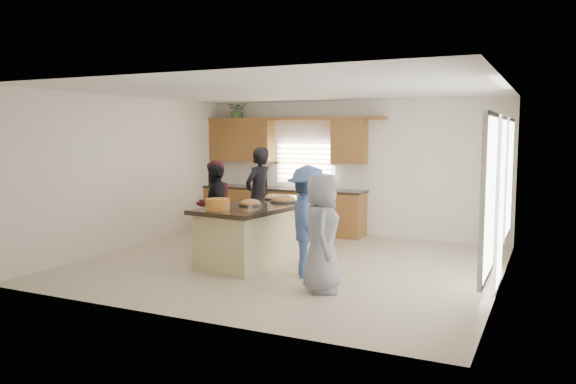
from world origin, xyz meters
The scene contains 18 objects.
floor centered at (0.00, 0.00, 0.00)m, with size 6.50×6.50×0.00m, color #BBAA8B.
room_shell centered at (0.00, 0.00, 1.90)m, with size 6.52×6.02×2.81m.
back_cabinetry centered at (-1.47, 2.73, 0.91)m, with size 4.08×0.66×2.46m.
right_wall_glazing centered at (3.22, -0.13, 1.34)m, with size 0.06×4.00×2.25m.
island centered at (-0.49, 0.12, 0.45)m, with size 1.47×2.82×0.95m.
platter_front centered at (-0.59, -0.20, 0.98)m, with size 0.38×0.38×0.15m.
platter_mid centered at (-0.31, 0.45, 0.98)m, with size 0.47×0.47×0.19m.
platter_back centered at (-0.66, 0.76, 0.98)m, with size 0.32×0.32×0.13m.
salad_bowl centered at (-0.80, -0.86, 1.04)m, with size 0.37×0.37×0.17m.
clear_cup centered at (-0.23, -0.84, 1.00)m, with size 0.07×0.07×0.10m, color white.
plate_stack centered at (-0.53, 0.92, 0.98)m, with size 0.25×0.25×0.05m, color #B283BF.
flower_vase centered at (-0.35, 1.23, 1.19)m, with size 0.14×0.14×0.45m.
potted_plant centered at (-2.59, 2.82, 2.64)m, with size 0.43×0.37×0.48m, color #3F6B2A.
woman_left_back centered at (-1.30, 1.40, 0.93)m, with size 0.68×0.44×1.85m, color black.
woman_left_mid centered at (-1.75, 0.50, 0.81)m, with size 0.79×0.62×1.63m, color #5B1B21.
woman_left_front centered at (-1.34, -0.06, 0.81)m, with size 0.95×0.39×1.61m, color black.
woman_right_back centered at (0.63, -0.64, 0.83)m, with size 1.07×0.62×1.66m, color #3F578A.
woman_right_front centered at (1.10, -1.27, 0.80)m, with size 0.78×0.51×1.60m, color gray.
Camera 1 is at (3.86, -8.15, 2.13)m, focal length 35.00 mm.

